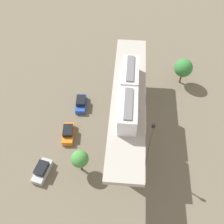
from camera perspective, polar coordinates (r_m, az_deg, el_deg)
ground_plane at (r=47.82m, az=3.04°, el=-3.49°), size 120.00×120.00×0.00m
viaduct at (r=42.77m, az=3.40°, el=1.36°), size 5.20×28.00×8.52m
train at (r=39.63m, az=3.61°, el=4.20°), size 2.64×13.55×3.24m
parked_car_orange at (r=46.91m, az=-9.27°, el=-4.44°), size 2.13×4.33×1.76m
parked_car_blue at (r=50.68m, az=-6.58°, el=1.87°), size 2.04×4.30×1.76m
parked_car_silver at (r=44.17m, az=-14.61°, el=-11.93°), size 2.65×4.49×1.76m
tree_near_viaduct at (r=40.98m, az=-6.85°, el=-9.87°), size 2.69×2.69×4.79m
tree_mid_lot at (r=54.15m, az=14.92°, el=9.03°), size 3.54×3.54×5.71m
signal_post at (r=39.15m, az=7.94°, el=-6.92°), size 0.44×0.28×11.12m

